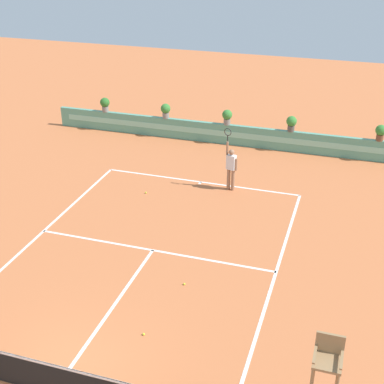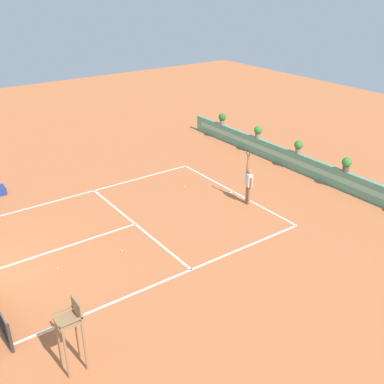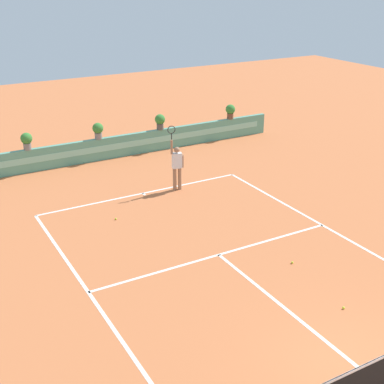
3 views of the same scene
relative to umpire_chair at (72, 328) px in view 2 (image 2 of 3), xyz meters
The scene contains 13 objects.
ground_plane 7.73m from the umpire_chair, 141.54° to the left, with size 60.00×60.00×0.00m, color #C66B3D.
court_lines 8.19m from the umpire_chair, 137.55° to the left, with size 8.32×11.94×0.01m.
back_wall_barrier 16.28m from the umpire_chair, 111.52° to the left, with size 18.00×0.21×1.00m.
umpire_chair is the anchor object (origin of this frame).
gear_bag 12.54m from the umpire_chair, behind, with size 0.70×0.36×0.36m, color navy.
tennis_player 11.32m from the umpire_chair, 114.10° to the left, with size 0.60×0.31×2.58m.
tennis_ball_near_baseline 5.83m from the umpire_chair, 140.15° to the left, with size 0.07×0.07×0.07m, color #CCE033.
tennis_ball_mid_court 5.02m from the umpire_chair, 165.34° to the left, with size 0.07×0.07×0.07m, color #CCE033.
tennis_ball_by_sideline 11.91m from the umpire_chair, 130.87° to the left, with size 0.07×0.07×0.07m, color #CCE033.
potted_plant_right 15.41m from the umpire_chair, 101.09° to the left, with size 0.48×0.48×0.72m.
potted_plant_centre 16.28m from the umpire_chair, 111.70° to the left, with size 0.48×0.48×0.72m.
potted_plant_far_left 19.57m from the umpire_chair, 129.39° to the left, with size 0.48×0.48×0.72m.
potted_plant_left 17.67m from the umpire_chair, 121.14° to the left, with size 0.48×0.48×0.72m.
Camera 2 is at (15.20, -1.54, 9.61)m, focal length 42.72 mm.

